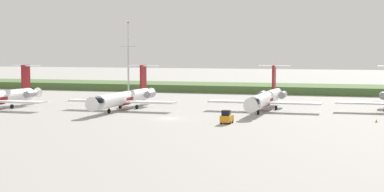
% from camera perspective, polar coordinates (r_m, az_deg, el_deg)
% --- Properties ---
extents(ground_plane, '(500.00, 500.00, 0.00)m').
position_cam_1_polar(ground_plane, '(139.29, 1.81, -0.77)').
color(ground_plane, '#9E9B96').
extents(grass_berm, '(320.00, 20.00, 2.14)m').
position_cam_1_polar(grass_berm, '(181.29, 5.34, 0.75)').
color(grass_berm, '#4C6B38').
rests_on(grass_berm, ground).
extents(regional_jet_second, '(22.81, 31.00, 9.00)m').
position_cam_1_polar(regional_jet_second, '(127.40, -6.25, -0.13)').
color(regional_jet_second, white).
rests_on(regional_jet_second, ground).
extents(regional_jet_third, '(22.81, 31.00, 9.00)m').
position_cam_1_polar(regional_jet_third, '(125.31, 6.87, -0.21)').
color(regional_jet_third, white).
rests_on(regional_jet_third, ground).
extents(antenna_mast, '(4.40, 0.50, 20.35)m').
position_cam_1_polar(antenna_mast, '(175.92, -5.95, 3.05)').
color(antenna_mast, '#B2B2B7').
rests_on(antenna_mast, ground).
extents(baggage_tug, '(1.72, 3.20, 2.30)m').
position_cam_1_polar(baggage_tug, '(103.22, 3.25, -2.02)').
color(baggage_tug, orange).
rests_on(baggage_tug, ground).
extents(safety_cone_front_marker, '(0.44, 0.44, 0.55)m').
position_cam_1_polar(safety_cone_front_marker, '(109.48, 16.79, -2.22)').
color(safety_cone_front_marker, orange).
rests_on(safety_cone_front_marker, ground).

